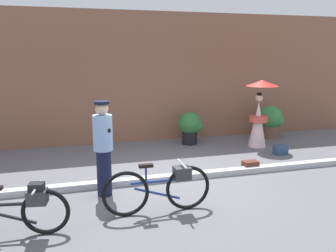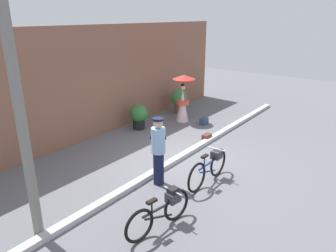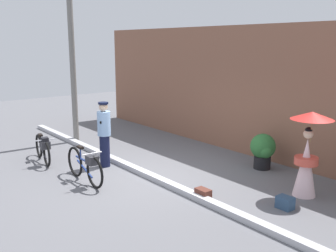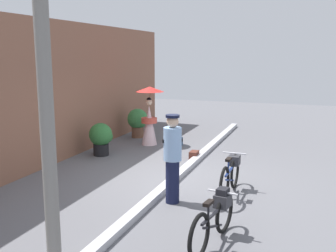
% 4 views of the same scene
% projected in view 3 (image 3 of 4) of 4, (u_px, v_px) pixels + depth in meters
% --- Properties ---
extents(ground_plane, '(30.00, 30.00, 0.00)m').
position_uv_depth(ground_plane, '(148.00, 177.00, 9.37)').
color(ground_plane, slate).
extents(building_wall, '(14.00, 0.40, 3.66)m').
position_uv_depth(building_wall, '(248.00, 90.00, 11.15)').
color(building_wall, brown).
rests_on(building_wall, ground_plane).
extents(sidewalk_curb, '(14.00, 0.20, 0.12)m').
position_uv_depth(sidewalk_curb, '(148.00, 175.00, 9.36)').
color(sidewalk_curb, '#B2B2B7').
rests_on(sidewalk_curb, ground_plane).
extents(bicycle_near_officer, '(1.74, 0.48, 0.82)m').
position_uv_depth(bicycle_near_officer, '(86.00, 165.00, 8.91)').
color(bicycle_near_officer, black).
rests_on(bicycle_near_officer, ground_plane).
extents(bicycle_far_side, '(1.62, 0.48, 0.76)m').
position_uv_depth(bicycle_far_side, '(43.00, 148.00, 10.42)').
color(bicycle_far_side, black).
rests_on(bicycle_far_side, ground_plane).
extents(person_officer, '(0.34, 0.34, 1.70)m').
position_uv_depth(person_officer, '(104.00, 133.00, 10.00)').
color(person_officer, '#141938').
rests_on(person_officer, ground_plane).
extents(person_with_parasol, '(0.87, 0.87, 1.81)m').
position_uv_depth(person_with_parasol, '(308.00, 153.00, 8.04)').
color(person_with_parasol, silver).
rests_on(person_with_parasol, ground_plane).
extents(potted_plant_by_door, '(0.66, 0.64, 0.91)m').
position_uv_depth(potted_plant_by_door, '(263.00, 149.00, 9.88)').
color(potted_plant_by_door, black).
rests_on(potted_plant_by_door, ground_plane).
extents(backpack_on_pavement, '(0.33, 0.20, 0.22)m').
position_uv_depth(backpack_on_pavement, '(203.00, 194.00, 8.04)').
color(backpack_on_pavement, '#592D23').
rests_on(backpack_on_pavement, ground_plane).
extents(backpack_spare, '(0.31, 0.23, 0.25)m').
position_uv_depth(backpack_spare, '(285.00, 202.00, 7.57)').
color(backpack_spare, navy).
rests_on(backpack_spare, ground_plane).
extents(utility_pole, '(0.18, 0.18, 4.80)m').
position_uv_depth(utility_pole, '(73.00, 68.00, 12.25)').
color(utility_pole, slate).
rests_on(utility_pole, ground_plane).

